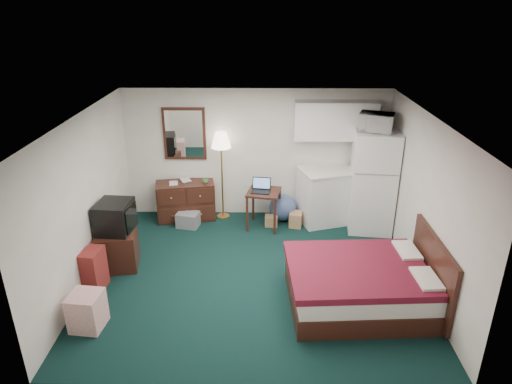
{
  "coord_description": "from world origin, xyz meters",
  "views": [
    {
      "loc": [
        0.1,
        -6.1,
        4.01
      ],
      "look_at": [
        0.02,
        0.41,
        1.23
      ],
      "focal_mm": 32.0,
      "sensor_mm": 36.0,
      "label": 1
    }
  ],
  "objects_px": {
    "bed": "(359,285)",
    "suitcase": "(94,270)",
    "desk": "(264,209)",
    "kitchen_counter": "(326,196)",
    "fridge": "(373,181)",
    "tv_stand": "(117,248)",
    "dresser": "(186,201)",
    "floor_lamp": "(222,176)"
  },
  "relations": [
    {
      "from": "dresser",
      "to": "tv_stand",
      "type": "height_order",
      "value": "dresser"
    },
    {
      "from": "floor_lamp",
      "to": "desk",
      "type": "distance_m",
      "value": 1.03
    },
    {
      "from": "bed",
      "to": "tv_stand",
      "type": "bearing_deg",
      "value": 161.85
    },
    {
      "from": "suitcase",
      "to": "floor_lamp",
      "type": "bearing_deg",
      "value": 62.73
    },
    {
      "from": "bed",
      "to": "kitchen_counter",
      "type": "bearing_deg",
      "value": 89.87
    },
    {
      "from": "fridge",
      "to": "bed",
      "type": "height_order",
      "value": "fridge"
    },
    {
      "from": "desk",
      "to": "fridge",
      "type": "bearing_deg",
      "value": 10.96
    },
    {
      "from": "fridge",
      "to": "suitcase",
      "type": "xyz_separation_m",
      "value": [
        -4.48,
        -2.03,
        -0.62
      ]
    },
    {
      "from": "fridge",
      "to": "floor_lamp",
      "type": "bearing_deg",
      "value": 178.08
    },
    {
      "from": "suitcase",
      "to": "dresser",
      "type": "bearing_deg",
      "value": 74.89
    },
    {
      "from": "dresser",
      "to": "floor_lamp",
      "type": "height_order",
      "value": "floor_lamp"
    },
    {
      "from": "kitchen_counter",
      "to": "fridge",
      "type": "bearing_deg",
      "value": -37.53
    },
    {
      "from": "suitcase",
      "to": "kitchen_counter",
      "type": "bearing_deg",
      "value": 39.61
    },
    {
      "from": "dresser",
      "to": "tv_stand",
      "type": "distance_m",
      "value": 1.93
    },
    {
      "from": "desk",
      "to": "fridge",
      "type": "height_order",
      "value": "fridge"
    },
    {
      "from": "tv_stand",
      "to": "dresser",
      "type": "bearing_deg",
      "value": 54.26
    },
    {
      "from": "fridge",
      "to": "suitcase",
      "type": "distance_m",
      "value": 4.96
    },
    {
      "from": "tv_stand",
      "to": "suitcase",
      "type": "xyz_separation_m",
      "value": [
        -0.15,
        -0.66,
        0.02
      ]
    },
    {
      "from": "dresser",
      "to": "desk",
      "type": "height_order",
      "value": "dresser"
    },
    {
      "from": "desk",
      "to": "bed",
      "type": "height_order",
      "value": "desk"
    },
    {
      "from": "desk",
      "to": "kitchen_counter",
      "type": "height_order",
      "value": "kitchen_counter"
    },
    {
      "from": "dresser",
      "to": "kitchen_counter",
      "type": "relative_size",
      "value": 1.07
    },
    {
      "from": "fridge",
      "to": "tv_stand",
      "type": "relative_size",
      "value": 2.81
    },
    {
      "from": "kitchen_counter",
      "to": "suitcase",
      "type": "bearing_deg",
      "value": -165.32
    },
    {
      "from": "dresser",
      "to": "desk",
      "type": "bearing_deg",
      "value": -23.03
    },
    {
      "from": "fridge",
      "to": "bed",
      "type": "bearing_deg",
      "value": -98.58
    },
    {
      "from": "dresser",
      "to": "suitcase",
      "type": "xyz_separation_m",
      "value": [
        -0.99,
        -2.39,
        -0.05
      ]
    },
    {
      "from": "kitchen_counter",
      "to": "bed",
      "type": "distance_m",
      "value": 2.65
    },
    {
      "from": "floor_lamp",
      "to": "desk",
      "type": "relative_size",
      "value": 2.37
    },
    {
      "from": "desk",
      "to": "kitchen_counter",
      "type": "relative_size",
      "value": 0.71
    },
    {
      "from": "tv_stand",
      "to": "bed",
      "type": "bearing_deg",
      "value": -24.66
    },
    {
      "from": "dresser",
      "to": "fridge",
      "type": "bearing_deg",
      "value": -16.23
    },
    {
      "from": "desk",
      "to": "fridge",
      "type": "relative_size",
      "value": 0.39
    },
    {
      "from": "dresser",
      "to": "tv_stand",
      "type": "bearing_deg",
      "value": -126.34
    },
    {
      "from": "bed",
      "to": "suitcase",
      "type": "bearing_deg",
      "value": 171.95
    },
    {
      "from": "bed",
      "to": "tv_stand",
      "type": "relative_size",
      "value": 2.86
    },
    {
      "from": "bed",
      "to": "suitcase",
      "type": "relative_size",
      "value": 2.96
    },
    {
      "from": "kitchen_counter",
      "to": "suitcase",
      "type": "distance_m",
      "value": 4.36
    },
    {
      "from": "dresser",
      "to": "bed",
      "type": "height_order",
      "value": "dresser"
    },
    {
      "from": "kitchen_counter",
      "to": "fridge",
      "type": "relative_size",
      "value": 0.55
    },
    {
      "from": "kitchen_counter",
      "to": "suitcase",
      "type": "height_order",
      "value": "kitchen_counter"
    },
    {
      "from": "dresser",
      "to": "suitcase",
      "type": "relative_size",
      "value": 1.7
    }
  ]
}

